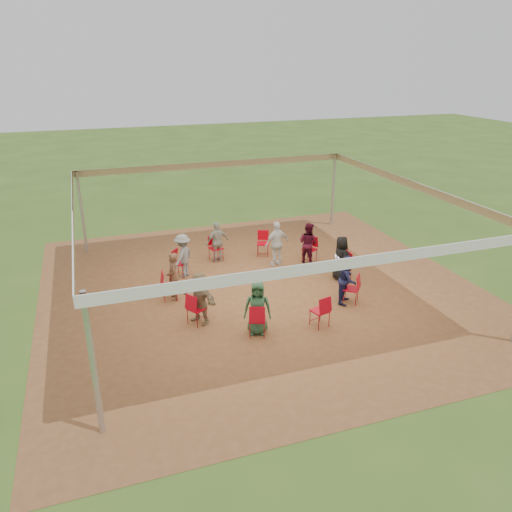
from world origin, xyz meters
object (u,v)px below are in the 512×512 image
object	(u,v)px
person_seated_3	(183,256)
person_seated_7	(348,279)
chair_5	(170,286)
person_seated_2	(217,242)
laptop	(336,260)
chair_8	(320,311)
person_seated_1	(308,243)
person_seated_6	(257,308)
person_seated_5	(199,298)
chair_9	(351,289)
chair_1	(310,250)
chair_2	(263,244)
chair_6	(197,309)
person_seated_0	(341,258)
chair_4	(180,263)
chair_3	(216,248)
person_seated_4	(173,277)
standing_person	(277,244)
chair_7	(257,320)
chair_0	(344,266)
cable_coil	(246,280)

from	to	relation	value
person_seated_3	person_seated_7	distance (m)	5.33
chair_5	person_seated_2	world-z (taller)	person_seated_2
person_seated_2	laptop	world-z (taller)	person_seated_2
chair_8	person_seated_7	size ratio (longest dim) A/B	0.62
person_seated_3	chair_8	bearing A→B (deg)	71.59
person_seated_1	person_seated_6	xyz separation A→B (m)	(-3.21, -3.92, 0.00)
person_seated_2	laptop	xyz separation A→B (m)	(3.17, -2.72, -0.05)
person_seated_5	chair_9	bearing A→B (deg)	53.08
chair_1	chair_2	world-z (taller)	same
chair_2	person_seated_6	world-z (taller)	person_seated_6
chair_6	chair_1	bearing A→B (deg)	90.00
person_seated_0	chair_4	bearing A→B (deg)	71.59
chair_9	person_seated_7	world-z (taller)	person_seated_7
person_seated_3	laptop	bearing A→B (deg)	107.42
chair_5	chair_9	xyz separation A→B (m)	(4.93, -1.93, 0.00)
chair_4	chair_9	size ratio (longest dim) A/B	1.00
chair_3	person_seated_2	bearing A→B (deg)	90.00
chair_3	chair_5	distance (m)	3.27
chair_3	chair_6	world-z (taller)	same
chair_1	person_seated_4	distance (m)	5.19
person_seated_3	person_seated_4	world-z (taller)	same
standing_person	laptop	size ratio (longest dim) A/B	4.67
chair_7	person_seated_3	xyz separation A→B (m)	(-1.05, 4.28, 0.28)
chair_8	person_seated_3	distance (m)	5.19
chair_8	chair_0	bearing A→B (deg)	36.00
chair_8	person_seated_1	distance (m)	4.42
chair_0	chair_3	xyz separation A→B (m)	(-3.48, 2.86, 0.00)
person_seated_2	person_seated_3	world-z (taller)	same
chair_6	person_seated_2	size ratio (longest dim) A/B	0.62
chair_4	person_seated_2	xyz separation A→B (m)	(1.48, 0.81, 0.28)
chair_8	person_seated_5	bearing A→B (deg)	142.26
chair_6	person_seated_4	world-z (taller)	person_seated_4
chair_5	cable_coil	world-z (taller)	chair_5
chair_5	chair_4	bearing A→B (deg)	162.00
person_seated_0	person_seated_2	world-z (taller)	same
person_seated_5	laptop	bearing A→B (deg)	72.58
chair_5	cable_coil	size ratio (longest dim) A/B	2.54
chair_0	laptop	size ratio (longest dim) A/B	2.69
chair_0	chair_3	size ratio (longest dim) A/B	1.00
person_seated_0	chair_6	bearing A→B (deg)	108.41
person_seated_4	person_seated_6	world-z (taller)	same
chair_0	chair_7	bearing A→B (deg)	126.00
chair_4	chair_6	size ratio (longest dim) A/B	1.00
laptop	cable_coil	bearing A→B (deg)	75.43
person_seated_6	cable_coil	bearing A→B (deg)	98.47
person_seated_0	cable_coil	distance (m)	3.11
chair_7	person_seated_0	bearing A→B (deg)	54.92
laptop	chair_3	bearing A→B (deg)	51.78
chair_4	cable_coil	xyz separation A→B (m)	(1.92, -1.03, -0.43)
chair_0	chair_3	world-z (taller)	same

